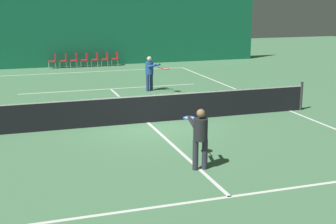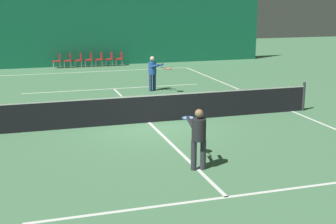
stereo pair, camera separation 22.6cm
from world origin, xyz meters
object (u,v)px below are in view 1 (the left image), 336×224
courtside_chair_4 (95,59)px  courtside_chair_5 (105,58)px  player_near (200,134)px  courtside_chair_2 (74,59)px  player_far (150,71)px  tennis_net (148,108)px  courtside_chair_0 (53,60)px  courtside_chair_3 (85,59)px  courtside_chair_1 (64,60)px  courtside_chair_6 (115,58)px

courtside_chair_4 → courtside_chair_5: same height
player_near → courtside_chair_2: 18.64m
player_far → courtside_chair_5: bearing=151.6°
tennis_net → courtside_chair_2: bearing=92.9°
courtside_chair_0 → courtside_chair_3: same height
tennis_net → courtside_chair_4: 14.00m
courtside_chair_5 → courtside_chair_1: bearing=-90.0°
tennis_net → courtside_chair_0: (-1.96, 13.99, -0.03)m
courtside_chair_3 → courtside_chair_4: 0.63m
tennis_net → player_near: size_ratio=7.92×
courtside_chair_0 → courtside_chair_6: size_ratio=1.00×
courtside_chair_2 → player_far: bearing=15.0°
player_near → courtside_chair_6: player_near is taller
player_near → courtside_chair_2: (-0.71, 18.62, -0.40)m
tennis_net → courtside_chair_6: tennis_net is taller
tennis_net → courtside_chair_2: 14.01m
courtside_chair_6 → courtside_chair_0: bearing=-90.0°
player_near → courtside_chair_5: player_near is taller
player_near → courtside_chair_5: bearing=-0.1°
courtside_chair_3 → courtside_chair_6: same height
courtside_chair_3 → courtside_chair_0: bearing=-90.0°
player_near → courtside_chair_4: 18.63m
courtside_chair_4 → courtside_chair_2: bearing=-90.0°
courtside_chair_1 → courtside_chair_6: 3.16m
tennis_net → courtside_chair_1: size_ratio=14.29×
courtside_chair_1 → courtside_chair_3: 1.26m
player_near → courtside_chair_3: size_ratio=1.80×
player_near → courtside_chair_5: 18.66m
courtside_chair_5 → player_far: bearing=2.8°
courtside_chair_1 → courtside_chair_5: same height
courtside_chair_1 → tennis_net: bearing=5.4°
courtside_chair_6 → tennis_net: bearing=-7.4°
tennis_net → courtside_chair_3: bearing=90.3°
player_far → courtside_chair_4: (-1.06, 8.64, -0.43)m
player_near → courtside_chair_5: size_ratio=1.80×
courtside_chair_1 → courtside_chair_2: bearing=90.0°
courtside_chair_5 → courtside_chair_6: bearing=90.0°
courtside_chair_1 → player_far: bearing=18.9°
player_far → courtside_chair_1: bearing=167.6°
courtside_chair_0 → courtside_chair_3: (1.89, 0.00, 0.00)m
tennis_net → courtside_chair_5: (1.19, 13.99, -0.03)m
player_far → courtside_chair_2: player_far is taller
courtside_chair_5 → courtside_chair_6: (0.63, 0.00, 0.00)m
player_near → courtside_chair_0: size_ratio=1.80×
courtside_chair_5 → courtside_chair_2: bearing=-90.0°
courtside_chair_6 → courtside_chair_1: bearing=-90.0°
courtside_chair_2 → courtside_chair_3: 0.63m
courtside_chair_0 → courtside_chair_3: size_ratio=1.00×
player_near → courtside_chair_3: (-0.08, 18.62, -0.40)m
tennis_net → player_far: size_ratio=7.67×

